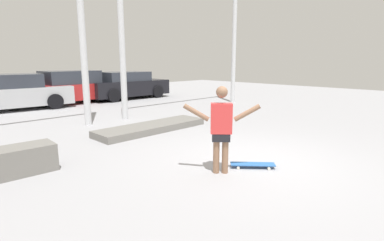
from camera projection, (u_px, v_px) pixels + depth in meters
ground_plane at (254, 162)px, 5.85m from camera, size 36.00×36.00×0.00m
skateboarder at (221, 126)px, 5.12m from camera, size 0.95×1.03×1.53m
skateboard at (253, 164)px, 5.52m from camera, size 0.70×0.75×0.08m
manual_pad at (152, 127)px, 8.46m from camera, size 3.32×0.95×0.18m
canopy_support_right at (188, 13)px, 11.48m from camera, size 6.17×0.20×6.09m
parked_car_silver at (13, 93)px, 11.93m from camera, size 4.30×2.19×1.42m
parked_car_red at (74, 87)px, 13.91m from camera, size 4.31×2.01×1.49m
parked_car_black at (126, 85)px, 15.60m from camera, size 4.25×2.07×1.38m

